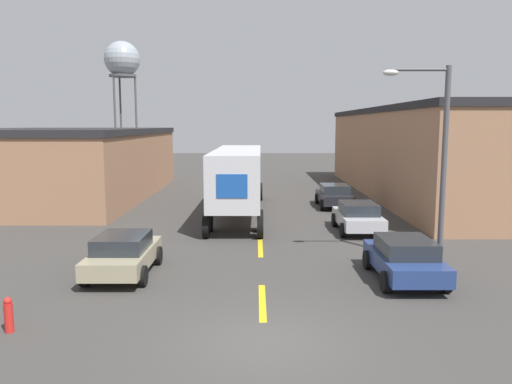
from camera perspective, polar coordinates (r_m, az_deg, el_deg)
ground_plane at (r=12.43m, az=0.76°, el=-16.81°), size 160.00×160.00×0.00m
road_centerline at (r=21.17m, az=0.37°, el=-6.39°), size 0.20×16.05×0.01m
warehouse_left at (r=38.45m, az=-21.57°, el=3.13°), size 12.85×21.22×4.89m
warehouse_right at (r=39.44m, az=21.89°, el=4.28°), size 13.55×29.09×6.35m
semi_truck at (r=28.91m, az=-2.09°, el=2.14°), size 2.88×14.39×3.81m
parked_car_left_near at (r=17.88m, az=-15.05°, el=-6.80°), size 2.08×4.10×1.44m
parked_car_right_far at (r=31.76m, az=8.81°, el=-0.35°), size 2.08×4.10×1.44m
parked_car_right_mid at (r=24.64m, az=11.45°, el=-2.73°), size 2.08×4.10×1.44m
parked_car_right_near at (r=17.43m, az=16.47°, el=-7.23°), size 2.08×4.10×1.44m
water_tower at (r=73.37m, az=-15.19°, el=14.25°), size 4.86×4.86×16.56m
street_lamp at (r=19.05m, az=19.77°, el=4.45°), size 2.42×0.32×7.22m
fire_hydrant at (r=14.21m, az=-26.57°, el=-12.47°), size 0.22×0.22×0.91m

